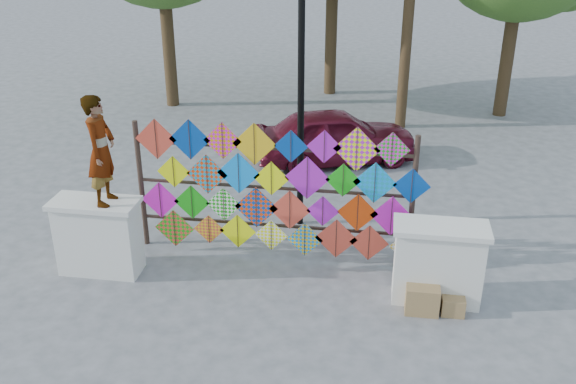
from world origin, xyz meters
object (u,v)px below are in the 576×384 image
object	(u,v)px
vendor_woman	(101,150)
lamppost	(301,85)
sedan	(336,136)
kite_rack	(277,191)

from	to	relation	value
vendor_woman	lamppost	distance (m)	3.57
lamppost	sedan	bearing A→B (deg)	83.21
vendor_woman	lamppost	xyz separation A→B (m)	(2.76, 2.20, 0.54)
kite_rack	lamppost	world-z (taller)	lamppost
sedan	lamppost	size ratio (longest dim) A/B	0.83
kite_rack	lamppost	distance (m)	1.95
vendor_woman	sedan	bearing A→B (deg)	-31.29
sedan	vendor_woman	bearing A→B (deg)	129.71
vendor_woman	sedan	distance (m)	6.46
vendor_woman	lamppost	size ratio (longest dim) A/B	0.39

